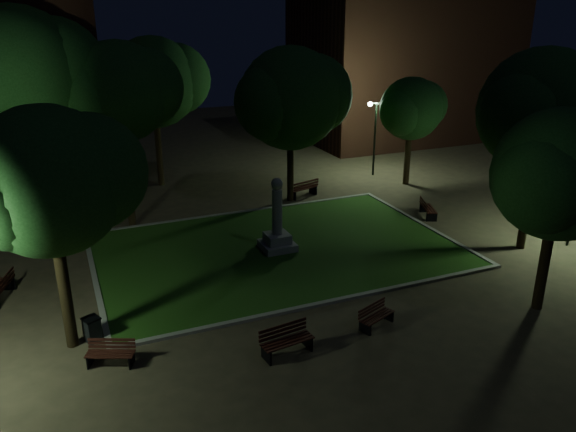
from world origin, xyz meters
name	(u,v)px	position (x,y,z in m)	size (l,w,h in m)	color
ground	(296,269)	(0.00, 0.00, 0.00)	(80.00, 80.00, 0.00)	#443A28
lawn	(277,249)	(0.00, 2.00, 0.04)	(15.00, 10.00, 0.08)	#234D14
lawn_kerb	(277,249)	(0.00, 2.00, 0.06)	(15.40, 10.40, 0.12)	slate
monument	(277,230)	(0.00, 2.00, 0.96)	(1.40, 1.40, 3.20)	gray
building_far	(403,61)	(18.00, 20.00, 6.00)	(16.00, 10.00, 12.00)	#432115
tree_west	(52,182)	(-8.54, -2.34, 5.33)	(5.33, 4.35, 7.52)	black
tree_north_wl	(121,92)	(-5.28, 7.41, 6.41)	(5.55, 4.53, 8.68)	black
tree_north_er	(293,98)	(3.33, 8.05, 5.55)	(6.55, 5.35, 8.22)	black
tree_ne	(412,109)	(10.89, 8.18, 4.50)	(4.43, 3.61, 6.32)	black
tree_east	(544,111)	(10.10, -1.91, 6.01)	(6.26, 5.11, 8.57)	black
tree_se	(562,174)	(6.67, -6.20, 4.86)	(5.33, 4.35, 7.04)	black
tree_nw	(22,75)	(-9.23, 7.99, 7.27)	(7.06, 5.76, 10.16)	black
tree_far_north	(155,82)	(-2.65, 13.75, 6.00)	(6.26, 5.11, 8.56)	black
lamppost_ne	(375,124)	(10.00, 10.64, 3.22)	(1.18, 0.28, 4.63)	black
bench_near_left	(286,341)	(-2.65, -5.33, 0.43)	(1.71, 0.78, 0.90)	black
bench_near_right	(375,316)	(0.67, -5.03, 0.36)	(1.46, 0.94, 0.76)	black
bench_west_near	(111,354)	(-7.63, -3.84, 0.36)	(1.48, 1.01, 0.77)	black
bench_left_side	(0,288)	(-10.84, 1.81, 0.43)	(1.07, 1.77, 0.92)	black
bench_right_side	(427,209)	(8.55, 2.97, 0.41)	(1.09, 1.66, 0.86)	black
bench_far_side	(304,189)	(4.11, 8.31, 0.46)	(1.88, 1.11, 0.98)	black
trash_bin	(92,329)	(-8.02, -2.33, 0.42)	(0.64, 0.64, 0.83)	black
bicycle	(16,238)	(-10.47, 6.75, 0.44)	(0.59, 1.69, 0.89)	black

